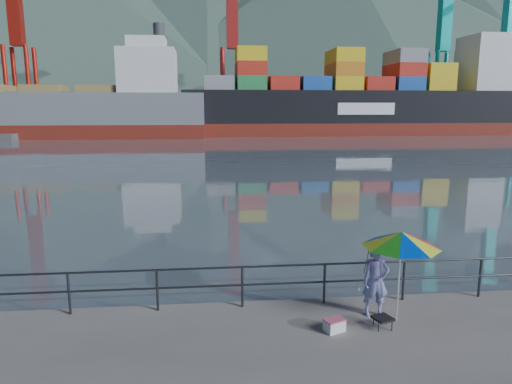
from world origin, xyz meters
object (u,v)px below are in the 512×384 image
at_px(beach_umbrella, 401,239).
at_px(cooler_bag, 334,326).
at_px(bulk_carrier, 62,111).
at_px(container_ship, 366,101).
at_px(fisherman, 376,281).

distance_m(beach_umbrella, cooler_bag, 2.37).
bearing_deg(cooler_bag, beach_umbrella, -10.37).
bearing_deg(bulk_carrier, container_ship, 4.77).
bearing_deg(bulk_carrier, fisherman, -68.09).
xyz_separation_m(fisherman, container_ship, (24.74, 72.81, 4.98)).
height_order(bulk_carrier, container_ship, container_ship).
bearing_deg(beach_umbrella, bulk_carrier, 112.11).
height_order(fisherman, beach_umbrella, beach_umbrella).
xyz_separation_m(beach_umbrella, container_ship, (24.33, 73.12, 3.92)).
bearing_deg(fisherman, beach_umbrella, -32.64).
xyz_separation_m(beach_umbrella, bulk_carrier, (-27.93, 68.76, 2.26)).
bearing_deg(fisherman, container_ship, 75.88).
bearing_deg(cooler_bag, fisherman, 7.22).
relative_size(beach_umbrella, container_ship, 0.03).
bearing_deg(beach_umbrella, container_ship, 71.59).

